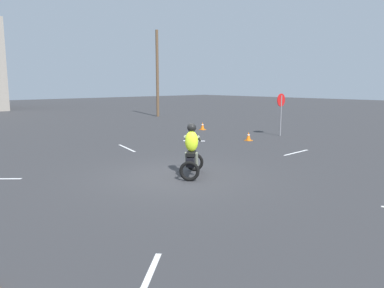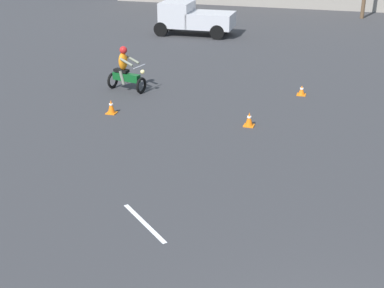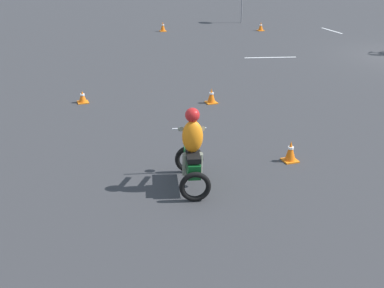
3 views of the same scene
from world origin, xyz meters
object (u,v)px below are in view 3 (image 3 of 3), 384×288
object	(u,v)px
traffic_cone_far_right	(261,27)
traffic_cone_near_right	(163,27)
motorcycle_rider_background	(192,153)
traffic_cone_far_center	(211,96)
traffic_cone_near_left	(291,152)
traffic_cone_mid_left	(83,97)

from	to	relation	value
traffic_cone_far_right	traffic_cone_near_right	bearing A→B (deg)	73.44
motorcycle_rider_background	traffic_cone_far_center	bearing A→B (deg)	78.86
traffic_cone_near_right	traffic_cone_far_right	size ratio (longest dim) A/B	1.10
traffic_cone_near_left	traffic_cone_near_right	bearing A→B (deg)	-5.91
traffic_cone_mid_left	traffic_cone_near_right	bearing A→B (deg)	-26.82
traffic_cone_near_right	traffic_cone_mid_left	xyz separation A→B (m)	(-10.83, 5.48, -0.06)
motorcycle_rider_background	traffic_cone_near_right	distance (m)	17.64
traffic_cone_near_right	traffic_cone_far_center	xyz separation A→B (m)	(-12.07, 1.88, -0.02)
motorcycle_rider_background	traffic_cone_mid_left	size ratio (longest dim) A/B	4.59
traffic_cone_mid_left	traffic_cone_far_right	xyz separation A→B (m)	(9.42, -10.23, 0.03)
motorcycle_rider_background	traffic_cone_mid_left	bearing A→B (deg)	114.87
traffic_cone_near_left	traffic_cone_mid_left	xyz separation A→B (m)	(5.79, 3.76, -0.05)
traffic_cone_far_right	motorcycle_rider_background	bearing A→B (deg)	150.42
traffic_cone_far_right	traffic_cone_far_center	world-z (taller)	traffic_cone_far_center
traffic_cone_mid_left	traffic_cone_far_center	distance (m)	3.80
traffic_cone_near_left	traffic_cone_far_right	size ratio (longest dim) A/B	1.09
motorcycle_rider_background	traffic_cone_mid_left	distance (m)	6.46
traffic_cone_near_left	traffic_cone_far_center	distance (m)	4.56
motorcycle_rider_background	traffic_cone_near_left	world-z (taller)	motorcycle_rider_background
traffic_cone_near_left	traffic_cone_near_right	size ratio (longest dim) A/B	0.99
traffic_cone_near_right	traffic_cone_mid_left	distance (m)	12.14
traffic_cone_near_right	traffic_cone_mid_left	size ratio (longest dim) A/B	1.31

